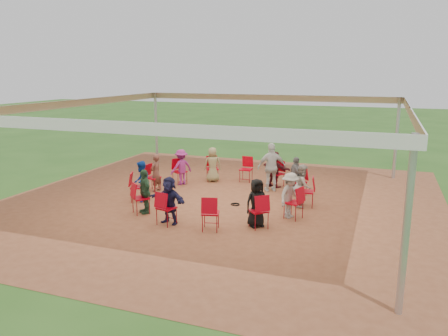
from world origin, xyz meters
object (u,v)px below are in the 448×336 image
(person_seated_5, at_px, (156,173))
(standing_person, at_px, (272,167))
(chair_4, at_px, (212,169))
(chair_5, at_px, (180,172))
(person_seated_7, at_px, (145,191))
(laptop, at_px, (297,186))
(chair_9, at_px, (166,208))
(person_seated_4, at_px, (181,167))
(person_seated_3, at_px, (213,165))
(person_seated_10, at_px, (290,195))
(chair_2, at_px, (277,174))
(person_seated_6, at_px, (141,181))
(cable_coil, at_px, (235,204))
(chair_7, at_px, (138,187))
(chair_1, at_px, (299,182))
(chair_3, at_px, (246,170))
(person_seated_0, at_px, (303,186))
(chair_11, at_px, (259,211))
(person_seated_2, at_px, (274,169))
(person_seated_8, at_px, (169,200))
(person_seated_9, at_px, (257,203))
(chair_0, at_px, (307,192))
(chair_12, at_px, (294,203))
(chair_10, at_px, (210,213))
(chair_6, at_px, (153,178))

(person_seated_5, height_order, standing_person, standing_person)
(chair_4, relative_size, chair_5, 1.00)
(person_seated_5, xyz_separation_m, person_seated_7, (0.83, -2.12, 0.00))
(laptop, bearing_deg, chair_9, 126.93)
(person_seated_5, bearing_deg, chair_9, 39.99)
(laptop, bearing_deg, person_seated_4, 68.48)
(person_seated_3, distance_m, person_seated_10, 4.58)
(chair_2, relative_size, person_seated_6, 0.72)
(person_seated_7, xyz_separation_m, cable_coil, (2.15, 1.58, -0.61))
(person_seated_7, bearing_deg, chair_7, 171.70)
(chair_1, bearing_deg, laptop, 152.80)
(chair_7, bearing_deg, chair_3, 124.62)
(chair_3, xyz_separation_m, person_seated_0, (2.45, -2.25, 0.18))
(person_seated_0, bearing_deg, laptop, 90.00)
(chair_11, xyz_separation_m, cable_coil, (-1.18, 1.64, -0.43))
(chair_1, bearing_deg, standing_person, 44.94)
(chair_9, distance_m, person_seated_2, 4.98)
(chair_2, relative_size, cable_coil, 2.65)
(chair_1, height_order, chair_4, same)
(standing_person, bearing_deg, person_seated_8, 38.61)
(chair_2, xyz_separation_m, person_seated_7, (-2.78, -4.13, 0.18))
(chair_1, relative_size, chair_11, 1.00)
(chair_9, relative_size, person_seated_9, 0.72)
(chair_9, distance_m, person_seated_0, 4.13)
(chair_3, height_order, person_seated_7, person_seated_7)
(chair_4, bearing_deg, chair_9, 69.23)
(chair_1, distance_m, person_seated_5, 4.69)
(chair_0, distance_m, person_seated_10, 1.22)
(standing_person, bearing_deg, chair_11, 70.79)
(chair_0, bearing_deg, person_seated_8, 123.67)
(chair_12, height_order, person_seated_7, person_seated_7)
(chair_7, xyz_separation_m, chair_12, (4.80, 0.04, 0.00))
(person_seated_8, distance_m, laptop, 3.90)
(person_seated_5, bearing_deg, laptop, 96.68)
(chair_10, relative_size, chair_12, 1.00)
(person_seated_2, bearing_deg, chair_12, 140.01)
(chair_4, relative_size, person_seated_5, 0.72)
(chair_4, bearing_deg, chair_7, 41.54)
(chair_4, xyz_separation_m, standing_person, (2.37, -0.62, 0.36))
(chair_0, bearing_deg, person_seated_3, 56.33)
(person_seated_5, bearing_deg, person_seated_3, 152.31)
(chair_10, relative_size, cable_coil, 2.65)
(chair_11, bearing_deg, person_seated_5, 110.25)
(chair_2, height_order, chair_10, same)
(chair_4, xyz_separation_m, person_seated_8, (0.65, -4.65, 0.18))
(chair_1, bearing_deg, chair_6, 69.23)
(chair_4, distance_m, person_seated_2, 2.34)
(person_seated_4, height_order, person_seated_10, same)
(chair_1, relative_size, chair_7, 1.00)
(person_seated_8, bearing_deg, chair_10, 8.30)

